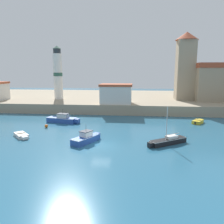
{
  "coord_description": "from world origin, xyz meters",
  "views": [
    {
      "loc": [
        4.33,
        -26.89,
        9.25
      ],
      "look_at": [
        0.1,
        12.65,
        2.0
      ],
      "focal_mm": 35.0,
      "sensor_mm": 36.0,
      "label": 1
    }
  ],
  "objects_px": {
    "dinghy_white_3": "(21,135)",
    "lighthouse": "(58,74)",
    "church": "(205,78)",
    "dinghy_yellow_2": "(198,121)",
    "motorboat_blue_0": "(63,119)",
    "motorboat_blue_4": "(86,138)",
    "sailboat_black_1": "(168,141)",
    "mooring_buoy": "(46,126)",
    "harbor_shed_near_wharf": "(116,94)"
  },
  "relations": [
    {
      "from": "mooring_buoy",
      "to": "harbor_shed_near_wharf",
      "type": "relative_size",
      "value": 0.08
    },
    {
      "from": "church",
      "to": "harbor_shed_near_wharf",
      "type": "xyz_separation_m",
      "value": [
        -22.49,
        -10.98,
        -3.35
      ]
    },
    {
      "from": "dinghy_white_3",
      "to": "motorboat_blue_4",
      "type": "bearing_deg",
      "value": -8.3
    },
    {
      "from": "dinghy_yellow_2",
      "to": "harbor_shed_near_wharf",
      "type": "bearing_deg",
      "value": 151.57
    },
    {
      "from": "harbor_shed_near_wharf",
      "to": "sailboat_black_1",
      "type": "bearing_deg",
      "value": -67.93
    },
    {
      "from": "motorboat_blue_0",
      "to": "church",
      "type": "distance_m",
      "value": 38.98
    },
    {
      "from": "dinghy_white_3",
      "to": "mooring_buoy",
      "type": "relative_size",
      "value": 5.86
    },
    {
      "from": "motorboat_blue_0",
      "to": "sailboat_black_1",
      "type": "distance_m",
      "value": 20.76
    },
    {
      "from": "dinghy_white_3",
      "to": "dinghy_yellow_2",
      "type": "bearing_deg",
      "value": 22.83
    },
    {
      "from": "motorboat_blue_0",
      "to": "dinghy_yellow_2",
      "type": "xyz_separation_m",
      "value": [
        25.03,
        2.08,
        -0.31
      ]
    },
    {
      "from": "motorboat_blue_0",
      "to": "lighthouse",
      "type": "height_order",
      "value": "lighthouse"
    },
    {
      "from": "motorboat_blue_0",
      "to": "dinghy_white_3",
      "type": "xyz_separation_m",
      "value": [
        -2.91,
        -9.68,
        -0.36
      ]
    },
    {
      "from": "dinghy_yellow_2",
      "to": "motorboat_blue_4",
      "type": "height_order",
      "value": "motorboat_blue_4"
    },
    {
      "from": "harbor_shed_near_wharf",
      "to": "dinghy_yellow_2",
      "type": "bearing_deg",
      "value": -28.43
    },
    {
      "from": "church",
      "to": "mooring_buoy",
      "type": "bearing_deg",
      "value": -142.1
    },
    {
      "from": "motorboat_blue_0",
      "to": "dinghy_yellow_2",
      "type": "relative_size",
      "value": 1.93
    },
    {
      "from": "mooring_buoy",
      "to": "harbor_shed_near_wharf",
      "type": "bearing_deg",
      "value": 54.37
    },
    {
      "from": "dinghy_white_3",
      "to": "church",
      "type": "distance_m",
      "value": 47.23
    },
    {
      "from": "sailboat_black_1",
      "to": "dinghy_yellow_2",
      "type": "xyz_separation_m",
      "value": [
        7.25,
        12.8,
        -0.13
      ]
    },
    {
      "from": "church",
      "to": "lighthouse",
      "type": "distance_m",
      "value": 38.72
    },
    {
      "from": "sailboat_black_1",
      "to": "lighthouse",
      "type": "xyz_separation_m",
      "value": [
        -24.69,
        28.39,
        8.48
      ]
    },
    {
      "from": "motorboat_blue_0",
      "to": "lighthouse",
      "type": "bearing_deg",
      "value": 111.36
    },
    {
      "from": "lighthouse",
      "to": "motorboat_blue_4",
      "type": "bearing_deg",
      "value": -64.24
    },
    {
      "from": "sailboat_black_1",
      "to": "harbor_shed_near_wharf",
      "type": "xyz_separation_m",
      "value": [
        -8.69,
        21.42,
        4.01
      ]
    },
    {
      "from": "dinghy_white_3",
      "to": "harbor_shed_near_wharf",
      "type": "relative_size",
      "value": 0.46
    },
    {
      "from": "motorboat_blue_0",
      "to": "sailboat_black_1",
      "type": "xyz_separation_m",
      "value": [
        17.78,
        -10.72,
        -0.18
      ]
    },
    {
      "from": "dinghy_white_3",
      "to": "harbor_shed_near_wharf",
      "type": "bearing_deg",
      "value": 59.51
    },
    {
      "from": "sailboat_black_1",
      "to": "mooring_buoy",
      "type": "xyz_separation_m",
      "value": [
        -19.28,
        6.65,
        -0.16
      ]
    },
    {
      "from": "motorboat_blue_0",
      "to": "mooring_buoy",
      "type": "bearing_deg",
      "value": -110.24
    },
    {
      "from": "motorboat_blue_0",
      "to": "church",
      "type": "height_order",
      "value": "church"
    },
    {
      "from": "motorboat_blue_4",
      "to": "harbor_shed_near_wharf",
      "type": "height_order",
      "value": "harbor_shed_near_wharf"
    },
    {
      "from": "lighthouse",
      "to": "church",
      "type": "bearing_deg",
      "value": 5.95
    },
    {
      "from": "motorboat_blue_0",
      "to": "dinghy_white_3",
      "type": "distance_m",
      "value": 10.12
    },
    {
      "from": "church",
      "to": "sailboat_black_1",
      "type": "bearing_deg",
      "value": -113.08
    },
    {
      "from": "dinghy_yellow_2",
      "to": "motorboat_blue_0",
      "type": "bearing_deg",
      "value": -175.26
    },
    {
      "from": "harbor_shed_near_wharf",
      "to": "church",
      "type": "bearing_deg",
      "value": 26.01
    },
    {
      "from": "dinghy_yellow_2",
      "to": "dinghy_white_3",
      "type": "bearing_deg",
      "value": -157.17
    },
    {
      "from": "dinghy_yellow_2",
      "to": "sailboat_black_1",
      "type": "bearing_deg",
      "value": -119.53
    },
    {
      "from": "sailboat_black_1",
      "to": "harbor_shed_near_wharf",
      "type": "relative_size",
      "value": 0.74
    },
    {
      "from": "dinghy_white_3",
      "to": "mooring_buoy",
      "type": "distance_m",
      "value": 5.78
    },
    {
      "from": "dinghy_white_3",
      "to": "lighthouse",
      "type": "distance_m",
      "value": 28.96
    },
    {
      "from": "dinghy_white_3",
      "to": "mooring_buoy",
      "type": "bearing_deg",
      "value": 75.88
    },
    {
      "from": "sailboat_black_1",
      "to": "dinghy_yellow_2",
      "type": "distance_m",
      "value": 14.71
    },
    {
      "from": "mooring_buoy",
      "to": "harbor_shed_near_wharf",
      "type": "xyz_separation_m",
      "value": [
        10.59,
        14.78,
        4.17
      ]
    },
    {
      "from": "sailboat_black_1",
      "to": "motorboat_blue_4",
      "type": "bearing_deg",
      "value": -177.84
    },
    {
      "from": "church",
      "to": "lighthouse",
      "type": "relative_size",
      "value": 1.23
    },
    {
      "from": "dinghy_white_3",
      "to": "church",
      "type": "bearing_deg",
      "value": 42.28
    },
    {
      "from": "motorboat_blue_4",
      "to": "lighthouse",
      "type": "height_order",
      "value": "lighthouse"
    },
    {
      "from": "lighthouse",
      "to": "dinghy_yellow_2",
      "type": "bearing_deg",
      "value": -26.02
    },
    {
      "from": "dinghy_yellow_2",
      "to": "mooring_buoy",
      "type": "height_order",
      "value": "dinghy_yellow_2"
    }
  ]
}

